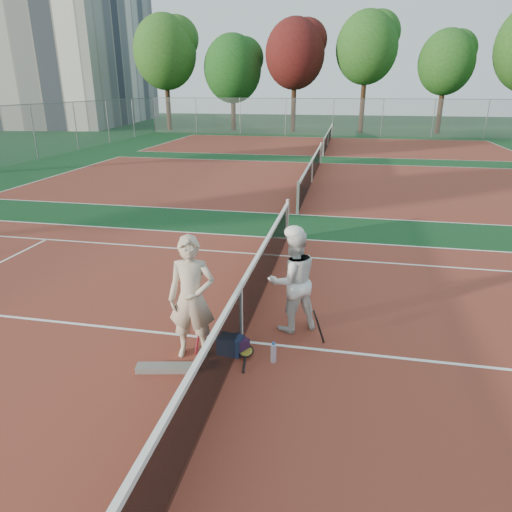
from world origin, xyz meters
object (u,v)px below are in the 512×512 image
(racket_black_held, at_px, (316,327))
(sports_bag_navy, at_px, (230,345))
(net_main, at_px, (241,314))
(apartment_block, at_px, (84,52))
(player_a, at_px, (192,298))
(sports_bag_purple, at_px, (239,345))
(water_bottle, at_px, (273,353))
(racket_spare, at_px, (246,353))
(racket_red, at_px, (200,336))
(player_b, at_px, (293,281))

(racket_black_held, xyz_separation_m, sports_bag_navy, (-1.27, -0.56, -0.14))
(net_main, height_order, apartment_block, apartment_block)
(player_a, distance_m, sports_bag_navy, 0.99)
(sports_bag_purple, distance_m, water_bottle, 0.61)
(net_main, height_order, sports_bag_navy, net_main)
(apartment_block, distance_m, water_bottle, 53.39)
(racket_spare, bearing_deg, apartment_block, 24.79)
(racket_red, xyz_separation_m, sports_bag_purple, (0.56, 0.16, -0.17))
(player_b, bearing_deg, sports_bag_purple, 21.88)
(sports_bag_purple, bearing_deg, player_b, 51.82)
(sports_bag_navy, xyz_separation_m, water_bottle, (0.70, -0.11, 0.01))
(net_main, relative_size, sports_bag_purple, 36.18)
(player_a, bearing_deg, sports_bag_purple, 12.03)
(racket_black_held, height_order, racket_spare, racket_black_held)
(player_a, height_order, water_bottle, player_a)
(apartment_block, relative_size, racket_black_held, 37.99)
(racket_spare, relative_size, sports_bag_purple, 1.97)
(player_b, relative_size, racket_black_held, 3.05)
(racket_spare, relative_size, water_bottle, 1.99)
(apartment_block, distance_m, sports_bag_purple, 52.93)
(sports_bag_navy, bearing_deg, racket_red, -168.73)
(racket_red, bearing_deg, player_b, 3.17)
(racket_red, height_order, sports_bag_purple, racket_red)
(player_a, height_order, racket_black_held, player_a)
(apartment_block, relative_size, player_a, 11.44)
(apartment_block, relative_size, player_b, 12.46)
(player_b, height_order, sports_bag_purple, player_b)
(player_b, relative_size, racket_red, 2.97)
(water_bottle, bearing_deg, player_b, 82.88)
(net_main, bearing_deg, player_a, -140.68)
(net_main, xyz_separation_m, racket_red, (-0.54, -0.45, -0.21))
(player_b, xyz_separation_m, racket_red, (-1.28, -1.07, -0.59))
(racket_red, xyz_separation_m, water_bottle, (1.14, -0.02, -0.15))
(sports_bag_navy, distance_m, water_bottle, 0.70)
(sports_bag_purple, bearing_deg, sports_bag_navy, -149.34)
(water_bottle, bearing_deg, racket_black_held, 49.34)
(apartment_block, bearing_deg, racket_spare, -57.61)
(racket_black_held, bearing_deg, water_bottle, 33.89)
(net_main, distance_m, water_bottle, 0.85)
(sports_bag_navy, bearing_deg, racket_spare, -6.95)
(racket_black_held, height_order, sports_bag_navy, racket_black_held)
(player_b, bearing_deg, sports_bag_navy, 19.71)
(player_b, relative_size, water_bottle, 5.88)
(racket_black_held, relative_size, sports_bag_navy, 1.58)
(sports_bag_purple, bearing_deg, racket_black_held, 22.91)
(apartment_block, relative_size, sports_bag_navy, 60.02)
(apartment_block, distance_m, player_b, 52.46)
(player_b, height_order, racket_red, player_b)
(racket_red, distance_m, racket_spare, 0.75)
(racket_spare, height_order, sports_bag_purple, sports_bag_purple)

